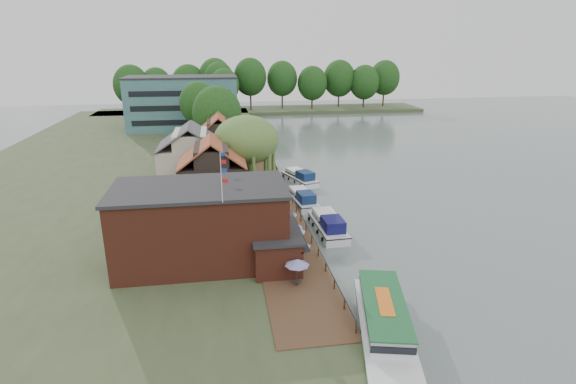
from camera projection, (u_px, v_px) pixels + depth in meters
name	position (u px, v px, depth m)	size (l,w,h in m)	color
ground	(365.00, 254.00, 45.36)	(260.00, 260.00, 0.00)	#54615E
land_bank	(122.00, 170.00, 73.64)	(50.00, 140.00, 1.00)	#384728
quay_deck	(274.00, 214.00, 53.24)	(6.00, 50.00, 0.10)	#47301E
quay_rail	(296.00, 207.00, 53.96)	(0.20, 49.00, 1.00)	black
pub	(223.00, 223.00, 40.91)	(20.00, 11.00, 7.30)	maroon
hotel_block	(183.00, 103.00, 105.60)	(25.40, 12.40, 12.30)	#38666B
cottage_a	(213.00, 173.00, 54.65)	(8.60, 7.60, 8.50)	black
cottage_b	(191.00, 155.00, 63.60)	(9.60, 8.60, 8.50)	beige
cottage_c	(219.00, 141.00, 72.64)	(7.60, 7.60, 8.50)	black
willow	(247.00, 155.00, 59.71)	(8.60, 8.60, 10.43)	#476B2D
umbrella_0	(297.00, 272.00, 36.95)	(2.04, 2.04, 2.38)	navy
umbrella_1	(299.00, 253.00, 40.36)	(2.15, 2.15, 2.38)	navy
umbrella_2	(295.00, 238.00, 43.52)	(2.14, 2.14, 2.38)	#1C489C
umbrella_3	(293.00, 233.00, 44.57)	(1.97, 1.97, 2.38)	navy
umbrella_4	(288.00, 221.00, 47.75)	(2.02, 2.02, 2.38)	navy
cruiser_0	(328.00, 223.00, 50.23)	(3.12, 9.65, 2.33)	silver
cruiser_1	(302.00, 197.00, 59.08)	(2.90, 9.00, 2.15)	silver
cruiser_2	(300.00, 176.00, 68.54)	(2.90, 8.99, 2.14)	white
tour_boat	(385.00, 322.00, 31.77)	(3.62, 12.81, 2.79)	silver
swan	(370.00, 340.00, 31.78)	(0.44, 0.44, 0.44)	white
bank_tree_0	(217.00, 121.00, 80.20)	(8.52, 8.52, 12.39)	#143811
bank_tree_1	(220.00, 117.00, 87.37)	(8.19, 8.19, 11.38)	#143811
bank_tree_2	(199.00, 111.00, 93.84)	(7.83, 7.83, 12.06)	#143811
bank_tree_3	(212.00, 102.00, 113.65)	(6.95, 6.95, 10.81)	#143811
bank_tree_4	(225.00, 93.00, 121.59)	(7.94, 7.94, 13.23)	#143811
bank_tree_5	(220.00, 88.00, 130.43)	(8.50, 8.50, 14.60)	#143811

